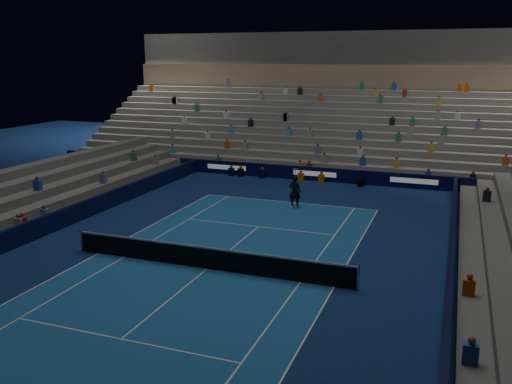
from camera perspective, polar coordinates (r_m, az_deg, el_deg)
The scene contains 9 objects.
ground at distance 23.54m, azimuth -5.12°, elevation -8.00°, with size 90.00×90.00×0.00m, color #0D2152.
court_surface at distance 23.54m, azimuth -5.12°, elevation -7.99°, with size 10.97×23.77×0.01m, color #1A5593.
sponsor_barrier_far at distance 40.21m, azimuth 6.19°, elevation 1.88°, with size 44.00×0.25×1.00m, color black.
sponsor_barrier_east at distance 21.34m, azimuth 19.49°, elevation -9.67°, with size 0.25×37.00×1.00m, color black.
sponsor_barrier_west at distance 28.71m, azimuth -22.98°, elevation -3.98°, with size 0.25×37.00×1.00m, color black.
grandstand_main at distance 48.84m, azimuth 9.01°, elevation 7.30°, with size 44.00×15.20×11.20m.
tennis_net at distance 23.36m, azimuth -5.14°, elevation -6.85°, with size 12.90×0.10×1.10m.
tennis_player at distance 32.64m, azimuth 4.07°, elevation 0.04°, with size 0.73×0.48×1.99m, color black.
broadcast_camera at distance 39.00m, azimuth 10.85°, elevation 1.05°, with size 0.51×0.93×0.59m.
Camera 1 is at (9.50, -19.71, 8.68)m, focal length 38.33 mm.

